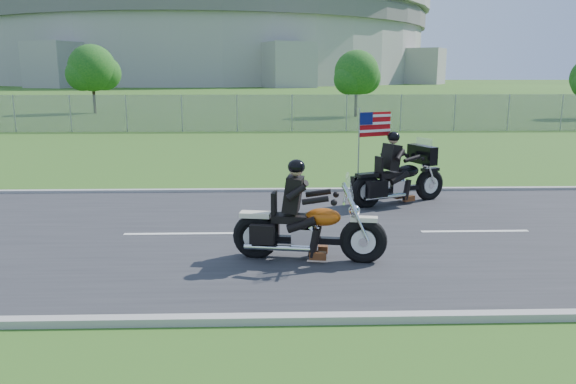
{
  "coord_description": "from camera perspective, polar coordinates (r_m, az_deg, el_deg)",
  "views": [
    {
      "loc": [
        -0.14,
        -10.88,
        3.23
      ],
      "look_at": [
        0.19,
        0.0,
        0.89
      ],
      "focal_mm": 35.0,
      "sensor_mm": 36.0,
      "label": 1
    }
  ],
  "objects": [
    {
      "name": "ground",
      "position": [
        11.36,
        -0.95,
        -4.38
      ],
      "size": [
        420.0,
        420.0,
        0.0
      ],
      "primitive_type": "plane",
      "color": "#2C4A17",
      "rests_on": "ground"
    },
    {
      "name": "road",
      "position": [
        11.35,
        -0.95,
        -4.29
      ],
      "size": [
        120.0,
        8.0,
        0.04
      ],
      "primitive_type": "cube",
      "color": "#28282B",
      "rests_on": "ground"
    },
    {
      "name": "curb_north",
      "position": [
        15.27,
        -1.16,
        0.13
      ],
      "size": [
        120.0,
        0.18,
        0.12
      ],
      "primitive_type": "cube",
      "color": "#9E9B93",
      "rests_on": "ground"
    },
    {
      "name": "curb_south",
      "position": [
        7.54,
        -0.53,
        -12.81
      ],
      "size": [
        120.0,
        0.18,
        0.12
      ],
      "primitive_type": "cube",
      "color": "#9E9B93",
      "rests_on": "ground"
    },
    {
      "name": "fence",
      "position": [
        31.35,
        -10.73,
        7.87
      ],
      "size": [
        60.0,
        0.03,
        2.0
      ],
      "primitive_type": "cube",
      "color": "gray",
      "rests_on": "ground"
    },
    {
      "name": "stadium",
      "position": [
        182.39,
        -8.27,
        15.92
      ],
      "size": [
        140.4,
        140.4,
        29.2
      ],
      "color": "#A3A099",
      "rests_on": "ground"
    },
    {
      "name": "tree_fence_near",
      "position": [
        41.39,
        7.03,
        11.71
      ],
      "size": [
        3.52,
        3.28,
        4.75
      ],
      "color": "#382316",
      "rests_on": "ground"
    },
    {
      "name": "tree_fence_mid",
      "position": [
        47.0,
        -19.2,
        11.59
      ],
      "size": [
        3.96,
        3.69,
        5.3
      ],
      "color": "#382316",
      "rests_on": "ground"
    },
    {
      "name": "motorcycle_lead",
      "position": [
        9.66,
        1.87,
        -3.87
      ],
      "size": [
        2.67,
        0.94,
        1.81
      ],
      "rotation": [
        0.0,
        0.0,
        -0.17
      ],
      "color": "black",
      "rests_on": "ground"
    },
    {
      "name": "motorcycle_follow",
      "position": [
        14.04,
        11.2,
        1.21
      ],
      "size": [
        2.57,
        1.46,
        2.28
      ],
      "rotation": [
        0.0,
        0.0,
        0.42
      ],
      "color": "black",
      "rests_on": "ground"
    }
  ]
}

